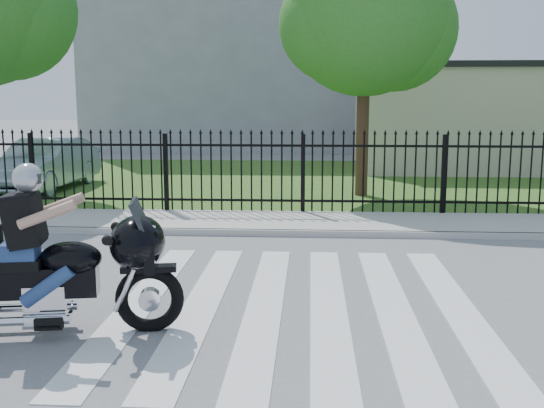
{
  "coord_description": "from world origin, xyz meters",
  "views": [
    {
      "loc": [
        0.15,
        -7.67,
        2.61
      ],
      "look_at": [
        -0.41,
        1.73,
        1.0
      ],
      "focal_mm": 42.0,
      "sensor_mm": 36.0,
      "label": 1
    }
  ],
  "objects": [
    {
      "name": "ground",
      "position": [
        0.0,
        0.0,
        0.0
      ],
      "size": [
        120.0,
        120.0,
        0.0
      ],
      "primitive_type": "plane",
      "color": "slate",
      "rests_on": "ground"
    },
    {
      "name": "crosswalk",
      "position": [
        0.0,
        0.0,
        0.01
      ],
      "size": [
        5.0,
        5.5,
        0.01
      ],
      "primitive_type": null,
      "color": "silver",
      "rests_on": "ground"
    },
    {
      "name": "sidewalk",
      "position": [
        0.0,
        5.0,
        0.06
      ],
      "size": [
        40.0,
        2.0,
        0.12
      ],
      "primitive_type": "cube",
      "color": "#ADAAA3",
      "rests_on": "ground"
    },
    {
      "name": "curb",
      "position": [
        0.0,
        4.0,
        0.06
      ],
      "size": [
        40.0,
        0.12,
        0.12
      ],
      "primitive_type": "cube",
      "color": "#ADAAA3",
      "rests_on": "ground"
    },
    {
      "name": "grass_strip",
      "position": [
        0.0,
        12.0,
        0.01
      ],
      "size": [
        40.0,
        12.0,
        0.02
      ],
      "primitive_type": "cube",
      "color": "#305F20",
      "rests_on": "ground"
    },
    {
      "name": "iron_fence",
      "position": [
        0.0,
        6.0,
        0.9
      ],
      "size": [
        26.0,
        0.04,
        1.8
      ],
      "color": "black",
      "rests_on": "ground"
    },
    {
      "name": "tree_mid",
      "position": [
        1.5,
        9.0,
        4.67
      ],
      "size": [
        4.2,
        4.2,
        6.78
      ],
      "color": "#382316",
      "rests_on": "ground"
    },
    {
      "name": "building_low",
      "position": [
        7.0,
        16.0,
        1.75
      ],
      "size": [
        10.0,
        6.0,
        3.5
      ],
      "primitive_type": "cube",
      "color": "beige",
      "rests_on": "ground"
    },
    {
      "name": "building_low_roof",
      "position": [
        7.0,
        16.0,
        3.6
      ],
      "size": [
        10.2,
        6.2,
        0.2
      ],
      "primitive_type": "cube",
      "color": "black",
      "rests_on": "building_low"
    },
    {
      "name": "building_tall",
      "position": [
        -3.0,
        26.0,
        6.0
      ],
      "size": [
        15.0,
        10.0,
        12.0
      ],
      "primitive_type": "cube",
      "color": "#97999F",
      "rests_on": "ground"
    },
    {
      "name": "motorcycle_rider",
      "position": [
        -2.77,
        -1.15,
        0.8
      ],
      "size": [
        2.92,
        1.28,
        1.95
      ],
      "rotation": [
        0.0,
        0.0,
        0.18
      ],
      "color": "black",
      "rests_on": "ground"
    },
    {
      "name": "parked_car",
      "position": [
        -7.21,
        9.52,
        0.73
      ],
      "size": [
        1.75,
        4.39,
        1.42
      ],
      "primitive_type": "imported",
      "rotation": [
        0.0,
        0.0,
        -0.06
      ],
      "color": "#96A8BD",
      "rests_on": "grass_strip"
    }
  ]
}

